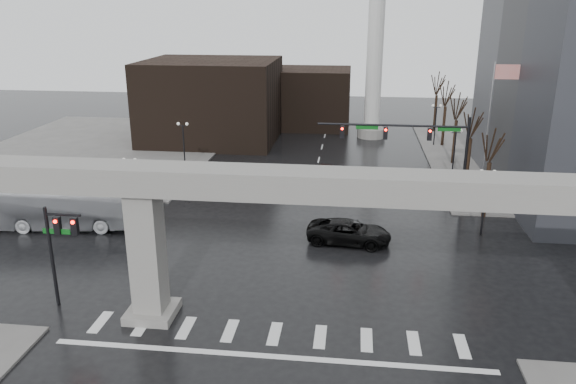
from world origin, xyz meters
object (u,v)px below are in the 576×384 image
signal_mast_arm (419,143)px  far_car (323,172)px  pickup_truck (349,232)px  city_bus (61,205)px

signal_mast_arm → far_car: size_ratio=2.80×
far_car → pickup_truck: bearing=-70.7°
pickup_truck → city_bus: size_ratio=0.47×
pickup_truck → city_bus: (-22.06, 0.42, 0.96)m
pickup_truck → city_bus: 22.08m
signal_mast_arm → far_car: (-8.09, 7.81, -5.09)m
pickup_truck → far_car: (-2.78, 15.23, -0.10)m
city_bus → signal_mast_arm: bearing=-81.6°
signal_mast_arm → far_car: bearing=136.0°
pickup_truck → far_car: pickup_truck is taller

